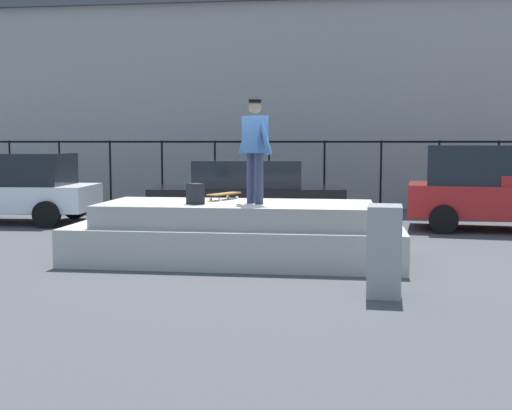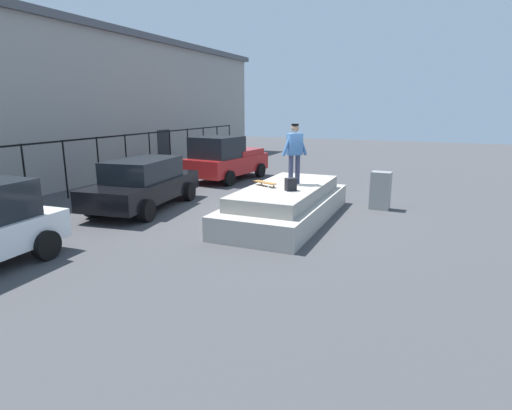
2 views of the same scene
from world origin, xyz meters
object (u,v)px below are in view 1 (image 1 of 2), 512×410
object	(u,v)px
skateboard	(224,194)
utility_box	(384,251)
car_red_pickup_far	(495,189)
car_black_sedan_mid	(247,192)
skateboarder	(255,144)
car_white_hatchback_near	(13,186)
backpack	(195,194)

from	to	relation	value
skateboard	utility_box	bearing A→B (deg)	-47.04
skateboard	car_red_pickup_far	distance (m)	6.93
skateboard	car_black_sedan_mid	xyz separation A→B (m)	(-0.20, 4.09, -0.27)
skateboarder	utility_box	distance (m)	3.31
car_red_pickup_far	utility_box	size ratio (longest dim) A/B	3.63
car_white_hatchback_near	utility_box	xyz separation A→B (m)	(8.78, -6.84, -0.32)
car_black_sedan_mid	utility_box	xyz separation A→B (m)	(2.87, -6.96, -0.22)
skateboard	car_red_pickup_far	xyz separation A→B (m)	(5.55, 4.15, -0.14)
skateboarder	skateboard	bearing A→B (deg)	135.10
car_red_pickup_far	utility_box	world-z (taller)	car_red_pickup_far
car_red_pickup_far	utility_box	xyz separation A→B (m)	(-2.88, -7.02, -0.35)
backpack	utility_box	size ratio (longest dim) A/B	0.29
car_red_pickup_far	car_white_hatchback_near	bearing A→B (deg)	-179.12
car_white_hatchback_near	car_red_pickup_far	distance (m)	11.66
car_white_hatchback_near	car_red_pickup_far	xyz separation A→B (m)	(11.66, 0.18, 0.03)
skateboarder	backpack	distance (m)	1.29
skateboarder	backpack	size ratio (longest dim) A/B	5.03
car_red_pickup_far	backpack	bearing A→B (deg)	-139.46
skateboarder	car_white_hatchback_near	size ratio (longest dim) A/B	0.42
car_white_hatchback_near	car_black_sedan_mid	distance (m)	5.91
car_white_hatchback_near	skateboard	bearing A→B (deg)	-33.00
car_red_pickup_far	car_black_sedan_mid	bearing A→B (deg)	-179.40
backpack	car_red_pickup_far	world-z (taller)	car_red_pickup_far
skateboarder	utility_box	size ratio (longest dim) A/B	1.45
utility_box	car_white_hatchback_near	bearing A→B (deg)	145.28
car_red_pickup_far	utility_box	bearing A→B (deg)	-112.30
car_white_hatchback_near	car_red_pickup_far	size ratio (longest dim) A/B	0.95
car_black_sedan_mid	utility_box	size ratio (longest dim) A/B	3.98
skateboard	backpack	bearing A→B (deg)	-110.28
car_black_sedan_mid	car_red_pickup_far	bearing A→B (deg)	0.60
backpack	car_black_sedan_mid	world-z (taller)	car_black_sedan_mid
car_black_sedan_mid	utility_box	bearing A→B (deg)	-67.57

